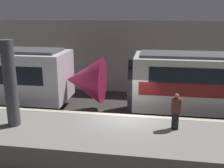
{
  "coord_description": "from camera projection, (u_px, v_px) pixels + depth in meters",
  "views": [
    {
      "loc": [
        1.11,
        -11.86,
        5.94
      ],
      "look_at": [
        -0.91,
        1.09,
        2.28
      ],
      "focal_mm": 42.0,
      "sensor_mm": 36.0,
      "label": 1
    }
  ],
  "objects": [
    {
      "name": "ground_plane",
      "position": [
        127.0,
        134.0,
        13.05
      ],
      "size": [
        120.0,
        120.0,
        0.0
      ],
      "primitive_type": "plane",
      "color": "#33302D"
    },
    {
      "name": "platform",
      "position": [
        122.0,
        143.0,
        11.11
      ],
      "size": [
        40.0,
        3.77,
        1.09
      ],
      "color": "gray",
      "rests_on": "ground"
    },
    {
      "name": "station_rear_barrier",
      "position": [
        137.0,
        57.0,
        19.16
      ],
      "size": [
        50.0,
        0.15,
        5.33
      ],
      "color": "#9E998E",
      "rests_on": "ground"
    },
    {
      "name": "support_pillar_near",
      "position": [
        10.0,
        84.0,
        11.1
      ],
      "size": [
        0.54,
        0.54,
        3.74
      ],
      "color": "#47474C",
      "rests_on": "platform"
    },
    {
      "name": "person_waiting",
      "position": [
        176.0,
        111.0,
        10.97
      ],
      "size": [
        0.38,
        0.24,
        1.58
      ],
      "color": "black",
      "rests_on": "platform"
    }
  ]
}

